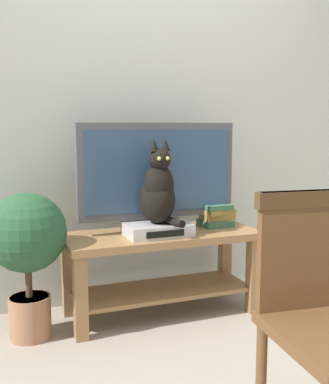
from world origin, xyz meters
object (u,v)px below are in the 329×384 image
at_px(tv, 158,175).
at_px(cat, 158,192).
at_px(book_stack, 216,215).
at_px(tv_stand, 161,257).
at_px(potted_plant, 27,245).
at_px(media_box, 157,229).

xyz_separation_m(tv, cat, (-0.05, -0.13, -0.08)).
distance_m(tv, book_stack, 0.48).
bearing_deg(book_stack, tv_stand, -172.18).
height_order(tv, cat, tv).
bearing_deg(tv_stand, tv, 89.98).
bearing_deg(potted_plant, book_stack, 5.09).
bearing_deg(media_box, potted_plant, 179.46).
bearing_deg(potted_plant, media_box, -0.54).
distance_m(tv_stand, cat, 0.42).
height_order(cat, book_stack, cat).
height_order(cat, potted_plant, cat).
height_order(tv_stand, potted_plant, potted_plant).
relative_size(book_stack, potted_plant, 0.29).
xyz_separation_m(media_box, potted_plant, (-0.73, 0.01, -0.03)).
height_order(tv_stand, cat, cat).
relative_size(cat, book_stack, 2.13).
distance_m(media_box, cat, 0.22).
bearing_deg(potted_plant, tv, 7.94).
bearing_deg(tv_stand, media_box, -129.97).
height_order(tv, book_stack, tv).
bearing_deg(tv, tv_stand, -90.02).
height_order(media_box, potted_plant, potted_plant).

